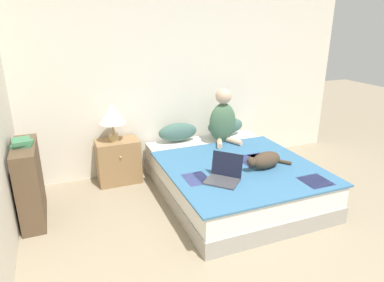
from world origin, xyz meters
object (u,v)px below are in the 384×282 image
Objects in this scene: bed at (232,177)px; table_lamp at (112,115)px; nightstand at (119,161)px; pillow_near at (178,132)px; pillow_far at (225,126)px; laptop_open at (224,175)px; bookshelf at (30,183)px; cat_tabby at (265,160)px; book_stack_top at (22,142)px; person_sitting at (223,119)px.

table_lamp reaches higher than bed.
pillow_near is at bearing 3.32° from nightstand.
bed is 3.80× the size of pillow_far.
pillow_near is (-0.36, 0.90, 0.35)m from bed.
bookshelf reaches higher than laptop_open.
book_stack_top is at bearing -22.84° from cat_tabby.
nightstand is at bearing -176.68° from pillow_near.
pillow_far is 1.21× the size of laptop_open.
bookshelf reaches higher than pillow_near.
table_lamp reaches higher than pillow_near.
pillow_far is at bearing -104.76° from cat_tabby.
table_lamp is (-1.23, 0.86, 0.68)m from bed.
laptop_open reaches higher than pillow_near.
pillow_near is 0.74× the size of person_sitting.
cat_tabby is (0.59, -1.23, -0.03)m from pillow_near.
cat_tabby is at bearing -55.52° from bed.
bed is 2.32m from book_stack_top.
table_lamp reaches higher than nightstand.
pillow_near is 0.96× the size of nightstand.
person_sitting is 1.29× the size of nightstand.
cat_tabby is at bearing -87.46° from person_sitting.
laptop_open is at bearing -56.26° from nightstand.
table_lamp is 2.08× the size of book_stack_top.
table_lamp is at bearing 29.67° from bookshelf.
laptop_open is at bearing -55.21° from table_lamp.
cat_tabby is at bearing -14.44° from book_stack_top.
cat_tabby is at bearing -64.47° from pillow_near.
laptop_open is 1.56m from nightstand.
pillow_far is 0.96× the size of nightstand.
table_lamp reaches higher than cat_tabby.
table_lamp is 1.12m from book_stack_top.
bookshelf is (-2.20, 0.30, 0.20)m from bed.
person_sitting reaches higher than nightstand.
table_lamp reaches higher than laptop_open.
nightstand is (-0.83, -0.05, -0.28)m from pillow_near.
nightstand is 1.22× the size of table_lamp.
table_lamp is 1.22m from bookshelf.
laptop_open is at bearing -117.75° from pillow_far.
book_stack_top reaches higher than cat_tabby.
book_stack_top is (-2.43, 0.63, 0.33)m from cat_tabby.
pillow_far is at bearing 55.80° from person_sitting.
person_sitting is 0.88× the size of bookshelf.
laptop_open is at bearing -116.02° from person_sitting.
person_sitting is at bearing -95.86° from cat_tabby.
laptop_open is 1.62m from table_lamp.
pillow_far is at bearing 1.78° from nightstand.
cat_tabby is 0.57m from laptop_open.
person_sitting is at bearing 8.01° from bookshelf.
bookshelf is at bearing -161.95° from pillow_near.
bookshelf is at bearing 29.56° from book_stack_top.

